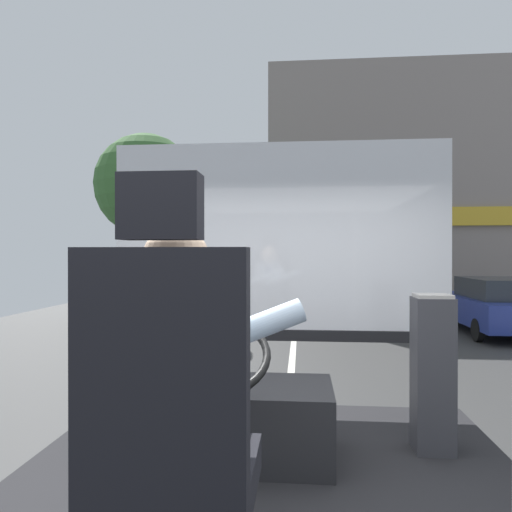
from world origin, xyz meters
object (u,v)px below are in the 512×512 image
object	(u,v)px
driver_seat	(171,438)
parked_car_white	(427,287)
steering_console	(231,418)
parked_car_blue	(501,305)
bus_driver	(181,373)
parked_car_charcoal	(410,281)
fare_box	(433,373)

from	to	relation	value
driver_seat	parked_car_white	size ratio (longest dim) A/B	0.31
steering_console	parked_car_blue	xyz separation A→B (m)	(5.23, 9.73, -0.36)
bus_driver	parked_car_charcoal	world-z (taller)	bus_driver
fare_box	driver_seat	bearing A→B (deg)	-128.19
parked_car_blue	parked_car_white	size ratio (longest dim) A/B	0.92
steering_console	bus_driver	bearing A→B (deg)	-90.00
bus_driver	parked_car_charcoal	distance (m)	22.76
fare_box	parked_car_charcoal	distance (m)	21.22
bus_driver	fare_box	bearing A→B (deg)	49.49
bus_driver	parked_car_blue	world-z (taller)	bus_driver
bus_driver	parked_car_blue	size ratio (longest dim) A/B	0.20
steering_console	parked_car_charcoal	bearing A→B (deg)	75.26
steering_console	fare_box	bearing A→B (deg)	10.47
driver_seat	parked_car_charcoal	bearing A→B (deg)	76.03
bus_driver	parked_car_white	size ratio (longest dim) A/B	0.19
parked_car_blue	parked_car_charcoal	distance (m)	11.23
driver_seat	steering_console	size ratio (longest dim) A/B	1.21
steering_console	parked_car_blue	size ratio (longest dim) A/B	0.27
steering_console	parked_car_white	size ratio (longest dim) A/B	0.25
driver_seat	bus_driver	size ratio (longest dim) A/B	1.64
fare_box	parked_car_white	bearing A→B (deg)	75.96
driver_seat	steering_console	distance (m)	1.27
bus_driver	driver_seat	bearing A→B (deg)	-90.00
parked_car_white	parked_car_blue	bearing A→B (deg)	-89.18
parked_car_white	parked_car_charcoal	distance (m)	4.73
bus_driver	steering_console	world-z (taller)	bus_driver
parked_car_blue	bus_driver	bearing A→B (deg)	-115.75
driver_seat	parked_car_charcoal	size ratio (longest dim) A/B	0.34
bus_driver	parked_car_white	distance (m)	18.12
parked_car_blue	parked_car_charcoal	xyz separation A→B (m)	(0.29, 11.23, -0.04)
fare_box	bus_driver	bearing A→B (deg)	-130.51
fare_box	parked_car_blue	size ratio (longest dim) A/B	0.22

